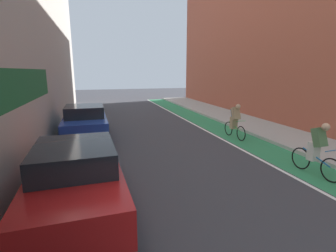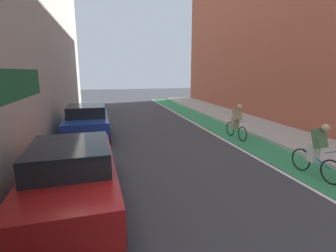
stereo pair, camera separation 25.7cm
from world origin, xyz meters
TOP-DOWN VIEW (x-y plane):
  - ground_plane at (0.00, 12.31)m, footprint 71.76×71.76m
  - bike_lane_paint at (3.57, 14.31)m, footprint 1.60×32.62m
  - lane_divider_stripe at (2.67, 14.31)m, footprint 0.12×32.62m
  - sidewalk_right at (5.74, 14.31)m, footprint 2.73×32.62m
  - building_facade_right at (8.30, 16.31)m, footprint 2.40×28.62m
  - parked_sedan_red at (-3.32, 9.38)m, footprint 2.03×4.76m
  - parked_sedan_blue at (-3.32, 15.77)m, footprint 1.98×4.32m
  - cyclist_mid at (3.37, 9.31)m, footprint 0.48×1.74m
  - cyclist_trailing at (3.32, 13.81)m, footprint 0.48×1.72m

SIDE VIEW (x-z plane):
  - ground_plane at x=0.00m, z-range 0.00..0.00m
  - bike_lane_paint at x=3.57m, z-range 0.00..0.00m
  - lane_divider_stripe at x=2.67m, z-range 0.00..0.00m
  - sidewalk_right at x=5.74m, z-range 0.00..0.14m
  - parked_sedan_blue at x=-3.32m, z-range 0.02..1.55m
  - parked_sedan_red at x=-3.32m, z-range 0.02..1.55m
  - cyclist_mid at x=3.37m, z-range 0.00..1.63m
  - cyclist_trailing at x=3.32m, z-range 0.04..1.66m
  - building_facade_right at x=8.30m, z-range 0.00..13.42m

